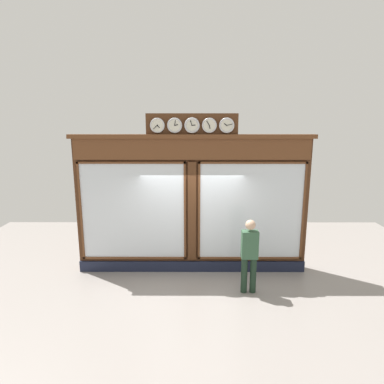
% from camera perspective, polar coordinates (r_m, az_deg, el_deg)
% --- Properties ---
extents(ground_plane, '(14.00, 14.00, 0.00)m').
position_cam_1_polar(ground_plane, '(6.26, -0.07, -24.71)').
color(ground_plane, gray).
extents(shop_facade, '(5.85, 0.42, 3.95)m').
position_cam_1_polar(shop_facade, '(8.19, 0.00, -2.02)').
color(shop_facade, '#4C2B16').
rests_on(shop_facade, ground_plane).
extents(pedestrian, '(0.36, 0.22, 1.69)m').
position_cam_1_polar(pedestrian, '(7.43, 9.96, -10.43)').
color(pedestrian, '#1C2F21').
rests_on(pedestrian, ground_plane).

